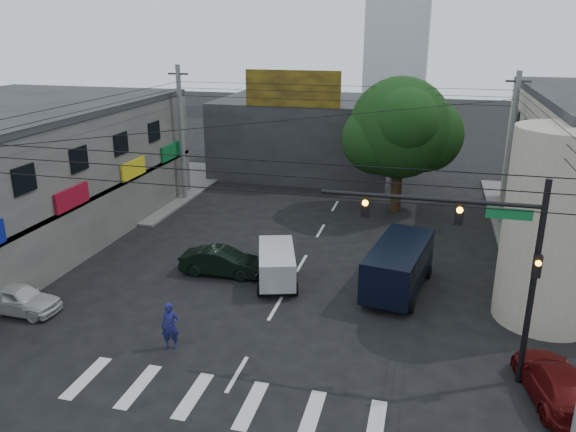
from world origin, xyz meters
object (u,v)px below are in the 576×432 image
at_px(dark_sedan, 222,262).
at_px(silver_minivan, 277,266).
at_px(traffic_gantry, 482,247).
at_px(maroon_sedan, 556,383).
at_px(utility_pole_far_left, 182,134).
at_px(white_compact, 18,299).
at_px(utility_pole_far_right, 510,151).
at_px(traffic_officer, 170,326).
at_px(street_tree, 400,128).
at_px(navy_van, 398,268).

distance_m(dark_sedan, silver_minivan, 2.88).
relative_size(traffic_gantry, maroon_sedan, 1.55).
bearing_deg(silver_minivan, maroon_sedan, -136.42).
bearing_deg(utility_pole_far_left, white_compact, -90.00).
distance_m(utility_pole_far_right, maroon_sedan, 18.17).
bearing_deg(utility_pole_far_right, traffic_gantry, -98.94).
bearing_deg(dark_sedan, utility_pole_far_left, 30.37).
height_order(traffic_gantry, traffic_officer, traffic_gantry).
height_order(utility_pole_far_left, silver_minivan, utility_pole_far_left).
xyz_separation_m(street_tree, traffic_officer, (-6.97, -19.00, -4.55)).
xyz_separation_m(utility_pole_far_left, silver_minivan, (9.86, -11.49, -3.76)).
distance_m(dark_sedan, maroon_sedan, 15.44).
bearing_deg(utility_pole_far_right, utility_pole_far_left, 180.00).
bearing_deg(utility_pole_far_right, white_compact, -141.01).
bearing_deg(navy_van, traffic_gantry, -145.36).
height_order(utility_pole_far_left, utility_pole_far_right, same).
height_order(street_tree, utility_pole_far_right, utility_pole_far_right).
bearing_deg(street_tree, utility_pole_far_left, -176.05).
height_order(street_tree, dark_sedan, street_tree).
relative_size(street_tree, white_compact, 2.35).
bearing_deg(traffic_officer, utility_pole_far_right, 37.77).
bearing_deg(street_tree, dark_sedan, -121.51).
relative_size(utility_pole_far_left, traffic_officer, 4.96).
xyz_separation_m(maroon_sedan, traffic_officer, (-13.47, -0.27, 0.29)).
height_order(traffic_gantry, white_compact, traffic_gantry).
height_order(street_tree, silver_minivan, street_tree).
distance_m(street_tree, traffic_officer, 20.74).
bearing_deg(white_compact, utility_pole_far_right, -49.78).
xyz_separation_m(traffic_gantry, traffic_officer, (-10.79, -1.00, -3.90)).
bearing_deg(traffic_gantry, maroon_sedan, -15.26).
height_order(white_compact, traffic_officer, traffic_officer).
distance_m(utility_pole_far_right, silver_minivan, 16.44).
xyz_separation_m(utility_pole_far_right, navy_van, (-5.53, -10.89, -3.48)).
bearing_deg(navy_van, street_tree, 14.30).
distance_m(utility_pole_far_right, traffic_officer, 22.78).
relative_size(utility_pole_far_left, silver_minivan, 2.20).
relative_size(traffic_gantry, utility_pole_far_right, 0.78).
distance_m(utility_pole_far_right, white_compact, 27.31).
bearing_deg(navy_van, white_compact, 121.19).
bearing_deg(traffic_gantry, silver_minivan, 146.92).
distance_m(utility_pole_far_left, maroon_sedan, 27.77).
height_order(traffic_gantry, utility_pole_far_left, utility_pole_far_left).
bearing_deg(white_compact, street_tree, -37.62).
relative_size(utility_pole_far_left, dark_sedan, 2.27).
xyz_separation_m(traffic_gantry, dark_sedan, (-11.32, 5.78, -4.17)).
bearing_deg(traffic_officer, street_tree, 54.44).
bearing_deg(dark_sedan, navy_van, -89.26).
bearing_deg(traffic_officer, utility_pole_far_left, 97.29).
distance_m(white_compact, traffic_officer, 7.60).
distance_m(utility_pole_far_right, dark_sedan, 18.37).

